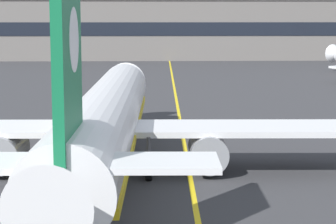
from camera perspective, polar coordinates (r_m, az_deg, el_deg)
The scene contains 3 objects.
taxiway_centreline at distance 55.00m, azimuth 1.22°, elevation -1.64°, with size 0.30×180.00×0.01m, color yellow.
airliner_foreground at distance 40.04m, azimuth -5.38°, elevation -0.61°, with size 32.12×41.47×11.65m.
terminal_building at distance 143.66m, azimuth 0.47°, elevation 7.24°, with size 136.79×12.40×13.01m.
Camera 1 is at (-2.99, -24.06, 9.68)m, focal length 69.77 mm.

